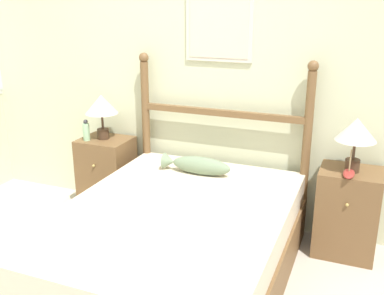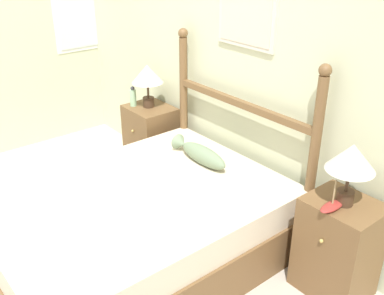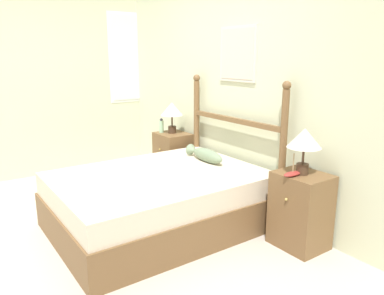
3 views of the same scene
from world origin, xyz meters
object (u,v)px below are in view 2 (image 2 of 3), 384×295
at_px(table_lamp_left, 147,76).
at_px(table_lamp_right, 351,160).
at_px(model_boat, 332,206).
at_px(fish_pillow, 200,153).
at_px(nightstand_right, 338,247).
at_px(bottle, 133,97).
at_px(nightstand_left, 151,140).
at_px(bed, 139,228).

relative_size(table_lamp_left, table_lamp_right, 1.00).
relative_size(model_boat, fish_pillow, 0.36).
bearing_deg(nightstand_right, bottle, -177.53).
xyz_separation_m(nightstand_right, fish_pillow, (-1.12, -0.18, 0.28)).
bearing_deg(table_lamp_right, model_boat, -97.69).
bearing_deg(table_lamp_right, bottle, -177.97).
bearing_deg(table_lamp_right, nightstand_left, 179.54).
bearing_deg(model_boat, nightstand_right, 82.86).
distance_m(bed, nightstand_right, 1.30).
height_order(bed, bottle, bottle).
height_order(bed, fish_pillow, fish_pillow).
bearing_deg(nightstand_left, table_lamp_left, 174.28).
distance_m(nightstand_left, table_lamp_right, 2.13).
height_order(bed, nightstand_left, nightstand_left).
bearing_deg(bottle, nightstand_left, 37.64).
bearing_deg(model_boat, nightstand_left, 176.72).
relative_size(nightstand_right, fish_pillow, 1.20).
height_order(table_lamp_left, bottle, table_lamp_left).
xyz_separation_m(nightstand_right, table_lamp_left, (-2.06, 0.00, 0.62)).
bearing_deg(fish_pillow, table_lamp_right, 8.51).
height_order(model_boat, fish_pillow, model_boat).
bearing_deg(table_lamp_left, fish_pillow, -11.07).
xyz_separation_m(table_lamp_left, table_lamp_right, (2.06, -0.02, 0.00)).
bearing_deg(bottle, model_boat, -0.61).
xyz_separation_m(bed, table_lamp_right, (1.02, 0.79, 0.68)).
distance_m(bed, bottle, 1.43).
relative_size(bed, nightstand_right, 2.94).
distance_m(bed, table_lamp_left, 1.48).
distance_m(model_boat, fish_pillow, 1.11).
xyz_separation_m(table_lamp_right, fish_pillow, (-1.11, -0.17, -0.34)).
bearing_deg(table_lamp_left, table_lamp_right, -0.50).
relative_size(nightstand_left, table_lamp_left, 1.69).
height_order(bottle, model_boat, model_boat).
bearing_deg(bottle, fish_pillow, -4.89).
xyz_separation_m(table_lamp_left, model_boat, (2.04, -0.12, -0.27)).
xyz_separation_m(nightstand_left, model_boat, (2.03, -0.12, 0.35)).
bearing_deg(fish_pillow, nightstand_left, 168.85).
xyz_separation_m(table_lamp_right, bottle, (-2.17, -0.08, -0.21)).
xyz_separation_m(bed, table_lamp_left, (-1.04, 0.80, 0.68)).
bearing_deg(bed, table_lamp_left, 142.22).
xyz_separation_m(bed, model_boat, (1.01, 0.69, 0.41)).
height_order(table_lamp_right, bottle, table_lamp_right).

